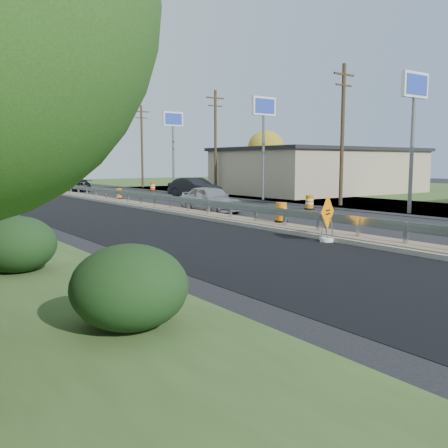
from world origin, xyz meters
TOP-DOWN VIEW (x-y plane):
  - ground at (0.00, 0.00)m, footprint 140.00×140.00m
  - milled_overlay at (-4.40, 10.00)m, footprint 7.20×120.00m
  - median at (0.00, 8.00)m, footprint 1.60×55.00m
  - guardrail at (0.00, 9.00)m, footprint 0.10×46.15m
  - retail_building_near at (20.99, 20.00)m, footprint 18.50×12.50m
  - pylon_sign_south at (10.50, 3.00)m, footprint 2.20×0.30m
  - pylon_sign_mid at (10.50, 16.00)m, footprint 2.20×0.30m
  - pylon_sign_north at (10.50, 30.00)m, footprint 2.20×0.30m
  - utility_pole_smid at (11.50, 9.00)m, footprint 1.90×0.26m
  - utility_pole_nmid at (11.50, 24.00)m, footprint 1.90×0.26m
  - utility_pole_north at (11.50, 39.00)m, footprint 1.90×0.26m
  - hedge_south at (-11.00, -6.00)m, footprint 2.09×2.09m
  - hedge_mid at (-11.50, 0.00)m, footprint 2.09×2.09m
  - tree_far_yellow at (26.00, 34.00)m, footprint 4.62×4.62m
  - caution_sign at (-0.90, -1.29)m, footprint 1.18×0.53m
  - barrel_median_mid at (0.55, 2.83)m, footprint 0.61×0.61m
  - barrel_median_far at (0.55, 20.79)m, footprint 0.53×0.53m
  - barrel_shoulder_near at (7.79, 8.25)m, footprint 0.61×0.61m
  - barrel_shoulder_mid at (9.15, 22.38)m, footprint 0.55×0.55m
  - barrel_shoulder_far at (9.20, 32.06)m, footprint 0.61×0.61m
  - car_silver at (1.80, 10.42)m, footprint 1.85×4.57m
  - car_dark_mid at (7.00, 20.47)m, footprint 2.35×5.28m
  - car_dark_far at (2.94, 36.22)m, footprint 2.08×4.34m

SIDE VIEW (x-z plane):
  - ground at x=0.00m, z-range 0.00..0.00m
  - milled_overlay at x=-4.40m, z-range 0.00..0.01m
  - median at x=0.00m, z-range 0.00..0.23m
  - barrel_shoulder_mid at x=9.15m, z-range -0.02..0.79m
  - barrel_shoulder_far at x=9.20m, z-range -0.02..0.87m
  - barrel_shoulder_near at x=7.79m, z-range -0.02..0.87m
  - caution_sign at x=-0.90m, z-range -0.43..1.31m
  - barrel_median_far at x=0.55m, z-range 0.21..0.99m
  - car_dark_far at x=2.94m, z-range 0.00..1.22m
  - barrel_median_mid at x=0.55m, z-range 0.21..1.10m
  - guardrail at x=0.00m, z-range 0.37..1.09m
  - hedge_south at x=-11.00m, z-range 0.00..1.52m
  - hedge_mid at x=-11.50m, z-range 0.00..1.52m
  - car_silver at x=1.80m, z-range 0.00..1.55m
  - car_dark_mid at x=7.00m, z-range 0.00..1.68m
  - retail_building_near at x=20.99m, z-range 0.02..4.29m
  - tree_far_yellow at x=26.00m, z-range 1.11..7.97m
  - utility_pole_smid at x=11.50m, z-range 0.23..9.63m
  - utility_pole_nmid at x=11.50m, z-range 0.23..9.63m
  - utility_pole_north at x=11.50m, z-range 0.23..9.63m
  - pylon_sign_south at x=10.50m, z-range 2.53..10.43m
  - pylon_sign_mid at x=10.50m, z-range 2.53..10.43m
  - pylon_sign_north at x=10.50m, z-range 2.53..10.43m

